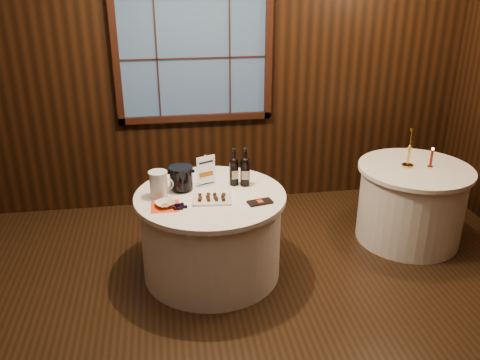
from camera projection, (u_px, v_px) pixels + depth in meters
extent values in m
plane|color=black|center=(227.00, 348.00, 3.67)|extent=(6.00, 6.00, 0.00)
cube|color=black|center=(194.00, 72.00, 5.34)|extent=(6.00, 0.02, 3.00)
cube|color=#364F71|center=(194.00, 58.00, 5.25)|extent=(1.50, 0.01, 1.20)
cylinder|color=white|center=(211.00, 236.00, 4.43)|extent=(1.20, 1.20, 0.73)
cylinder|color=white|center=(210.00, 196.00, 4.28)|extent=(1.28, 1.28, 0.04)
cylinder|color=white|center=(410.00, 205.00, 4.99)|extent=(1.00, 1.00, 0.73)
cylinder|color=white|center=(416.00, 169.00, 4.83)|extent=(1.08, 1.08, 0.04)
cube|color=silver|center=(206.00, 184.00, 4.44)|extent=(0.17, 0.13, 0.01)
cube|color=silver|center=(205.00, 169.00, 4.39)|extent=(0.02, 0.02, 0.27)
cube|color=white|center=(205.00, 170.00, 4.38)|extent=(0.16, 0.07, 0.25)
cylinder|color=black|center=(234.00, 173.00, 4.41)|extent=(0.08, 0.08, 0.21)
sphere|color=black|center=(234.00, 162.00, 4.37)|extent=(0.08, 0.08, 0.08)
cylinder|color=black|center=(234.00, 156.00, 4.34)|extent=(0.03, 0.03, 0.10)
cylinder|color=black|center=(234.00, 150.00, 4.32)|extent=(0.03, 0.03, 0.02)
cube|color=beige|center=(235.00, 175.00, 4.37)|extent=(0.06, 0.01, 0.07)
cylinder|color=black|center=(245.00, 174.00, 4.39)|extent=(0.08, 0.08, 0.22)
sphere|color=black|center=(245.00, 162.00, 4.35)|extent=(0.08, 0.08, 0.08)
cylinder|color=black|center=(245.00, 155.00, 4.33)|extent=(0.03, 0.03, 0.10)
cylinder|color=black|center=(245.00, 150.00, 4.31)|extent=(0.04, 0.04, 0.02)
cube|color=beige|center=(246.00, 175.00, 4.36)|extent=(0.06, 0.01, 0.08)
cylinder|color=black|center=(182.00, 188.00, 4.34)|extent=(0.15, 0.15, 0.03)
cylinder|color=black|center=(181.00, 178.00, 4.30)|extent=(0.19, 0.19, 0.17)
cylinder|color=black|center=(181.00, 168.00, 4.27)|extent=(0.21, 0.21, 0.02)
cube|color=white|center=(212.00, 200.00, 4.15)|extent=(0.34, 0.24, 0.02)
cube|color=black|center=(260.00, 202.00, 4.11)|extent=(0.22, 0.14, 0.02)
cylinder|color=#3D2F16|center=(170.00, 207.00, 4.00)|extent=(0.08, 0.01, 0.03)
cylinder|color=silver|center=(159.00, 185.00, 4.18)|extent=(0.14, 0.14, 0.21)
cylinder|color=silver|center=(158.00, 172.00, 4.14)|extent=(0.16, 0.16, 0.01)
torus|color=silver|center=(168.00, 183.00, 4.19)|extent=(0.11, 0.04, 0.11)
cube|color=#F04414|center=(165.00, 206.00, 4.05)|extent=(0.23, 0.23, 0.00)
imported|color=white|center=(165.00, 204.00, 4.05)|extent=(0.20, 0.20, 0.04)
cylinder|color=gold|center=(407.00, 166.00, 4.84)|extent=(0.11, 0.11, 0.02)
cylinder|color=gold|center=(410.00, 148.00, 4.77)|extent=(0.02, 0.02, 0.34)
cylinder|color=gold|center=(413.00, 129.00, 4.69)|extent=(0.06, 0.06, 0.03)
cylinder|color=gold|center=(430.00, 167.00, 4.82)|extent=(0.05, 0.05, 0.01)
cylinder|color=#9A0C0B|center=(431.00, 158.00, 4.78)|extent=(0.02, 0.02, 0.16)
sphere|color=#FFB23F|center=(433.00, 149.00, 4.75)|extent=(0.02, 0.02, 0.02)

